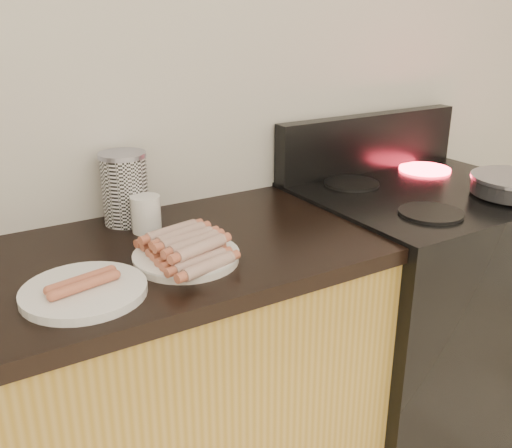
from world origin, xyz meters
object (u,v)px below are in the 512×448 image
canister (125,188)px  main_plate (186,258)px  mug (146,214)px  side_plate (84,291)px  stove (413,315)px

canister → main_plate: bearing=-84.9°
canister → mug: bearing=-76.5°
main_plate → side_plate: bearing=-170.3°
stove → canister: 1.09m
canister → stove: bearing=-15.1°
side_plate → canister: canister is taller
side_plate → main_plate: bearing=9.7°
mug → main_plate: bearing=-88.3°
main_plate → canister: 0.34m
main_plate → canister: canister is taller
main_plate → side_plate: 0.25m
side_plate → canister: bearing=58.7°
side_plate → mug: size_ratio=2.66×
canister → mug: 0.11m
side_plate → stove: bearing=6.1°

